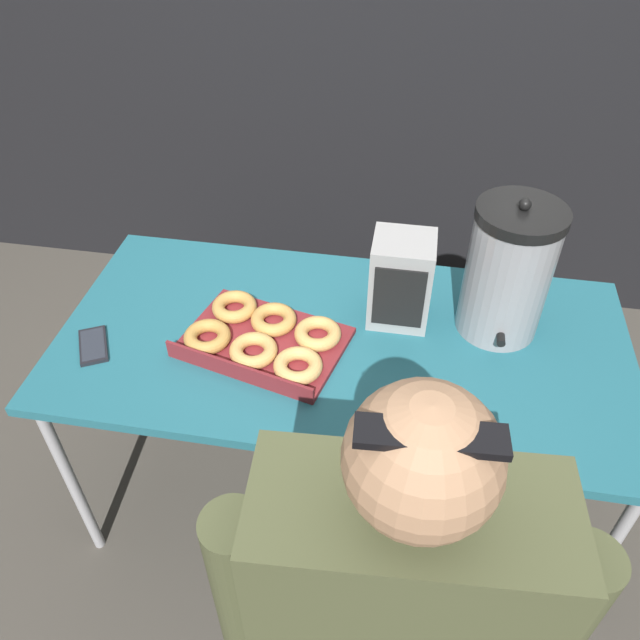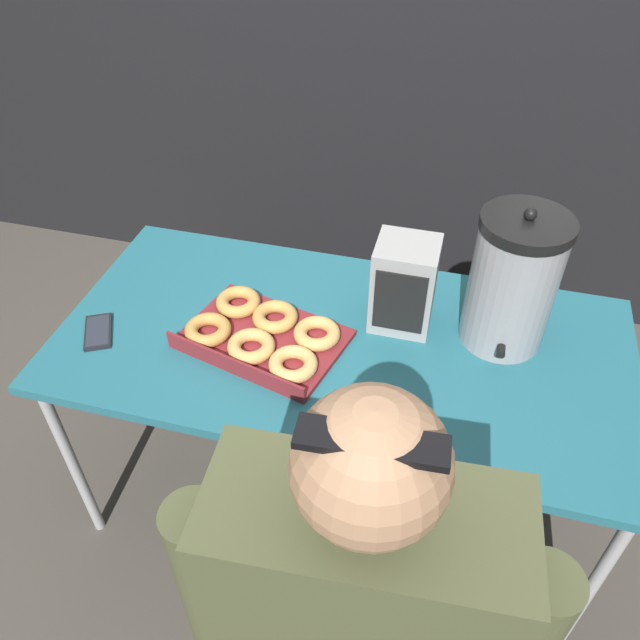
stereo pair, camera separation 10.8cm
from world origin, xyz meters
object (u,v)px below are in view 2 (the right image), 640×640
object	(u,v)px
donut_box	(263,335)
coffee_urn	(513,282)
cell_phone	(98,332)
space_heater	(404,285)

from	to	relation	value
donut_box	coffee_urn	xyz separation A→B (m)	(0.61, 0.18, 0.16)
cell_phone	space_heater	bearing A→B (deg)	-9.24
donut_box	space_heater	xyz separation A→B (m)	(0.34, 0.18, 0.10)
coffee_urn	cell_phone	size ratio (longest dim) A/B	2.60
donut_box	cell_phone	size ratio (longest dim) A/B	3.07
coffee_urn	space_heater	xyz separation A→B (m)	(-0.27, -0.01, -0.06)
coffee_urn	donut_box	bearing A→B (deg)	-163.29
coffee_urn	cell_phone	bearing A→B (deg)	-165.76
cell_phone	coffee_urn	bearing A→B (deg)	-13.40
donut_box	space_heater	bearing A→B (deg)	41.51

